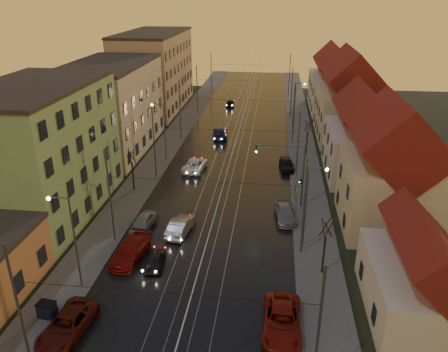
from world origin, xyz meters
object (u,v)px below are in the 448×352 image
at_px(street_lamp_2, 162,126).
at_px(dumpster, 47,310).
at_px(parked_left_2, 130,251).
at_px(parked_left_3, 143,223).
at_px(driving_car_1, 180,226).
at_px(parked_right_0, 282,321).
at_px(traffic_light_mast, 294,167).
at_px(driving_car_2, 195,165).
at_px(driving_car_4, 230,103).
at_px(street_lamp_0, 70,233).
at_px(driving_car_0, 155,260).
at_px(street_lamp_3, 296,101).
at_px(street_lamp_1, 310,199).
at_px(parked_right_2, 287,164).
at_px(parked_left_1, 68,325).
at_px(parked_right_1, 285,213).
at_px(driving_car_3, 220,133).

distance_m(street_lamp_2, dumpster, 31.96).
xyz_separation_m(street_lamp_2, parked_left_2, (2.90, -23.73, -4.11)).
height_order(parked_left_2, parked_left_3, parked_left_2).
height_order(driving_car_1, parked_right_0, parked_right_0).
relative_size(traffic_light_mast, parked_left_2, 1.34).
distance_m(driving_car_2, driving_car_4, 33.87).
height_order(street_lamp_0, driving_car_0, street_lamp_0).
xyz_separation_m(traffic_light_mast, parked_right_0, (-1.13, -18.90, -3.81)).
distance_m(street_lamp_3, dumpster, 51.44).
relative_size(traffic_light_mast, parked_left_3, 1.69).
bearing_deg(dumpster, street_lamp_1, 38.59).
xyz_separation_m(street_lamp_0, traffic_light_mast, (17.10, 16.00, -0.29)).
relative_size(driving_car_0, parked_left_3, 0.85).
relative_size(driving_car_1, parked_right_2, 1.09).
height_order(driving_car_4, parked_left_2, parked_left_2).
relative_size(street_lamp_2, dumpster, 6.67).
relative_size(street_lamp_2, parked_right_0, 1.41).
xyz_separation_m(street_lamp_3, parked_left_3, (-15.66, -34.68, -4.16)).
xyz_separation_m(street_lamp_1, driving_car_0, (-12.91, -4.53, -4.27)).
xyz_separation_m(street_lamp_2, driving_car_4, (5.99, 30.75, -4.21)).
xyz_separation_m(parked_right_2, dumpster, (-17.34, -30.13, -0.03)).
bearing_deg(street_lamp_2, driving_car_4, 78.97).
bearing_deg(parked_left_1, driving_car_4, 91.72).
bearing_deg(parked_right_0, dumpster, -176.58).
bearing_deg(parked_left_2, parked_right_0, -22.14).
relative_size(driving_car_1, parked_left_2, 0.87).
relative_size(street_lamp_2, parked_right_2, 1.85).
height_order(driving_car_1, parked_right_2, driving_car_1).
bearing_deg(parked_right_1, driving_car_0, -146.74).
bearing_deg(driving_car_4, dumpster, 80.43).
height_order(driving_car_0, parked_right_2, parked_right_2).
xyz_separation_m(driving_car_4, parked_left_2, (-3.09, -54.48, 0.10)).
distance_m(parked_left_3, parked_right_0, 18.15).
distance_m(street_lamp_0, street_lamp_2, 28.00).
xyz_separation_m(parked_right_1, dumpster, (-17.01, -16.69, 0.01)).
relative_size(street_lamp_0, dumpster, 6.67).
height_order(street_lamp_0, driving_car_2, street_lamp_0).
distance_m(street_lamp_3, driving_car_2, 23.67).
distance_m(parked_left_2, dumpster, 8.70).
height_order(driving_car_1, driving_car_4, driving_car_1).
bearing_deg(parked_right_2, street_lamp_0, -128.16).
xyz_separation_m(street_lamp_2, dumpster, (-0.63, -31.68, -4.19)).
height_order(street_lamp_1, driving_car_0, street_lamp_1).
bearing_deg(dumpster, street_lamp_0, 87.06).
xyz_separation_m(driving_car_1, driving_car_3, (0.10, 29.60, 0.02)).
bearing_deg(driving_car_2, street_lamp_0, 83.63).
bearing_deg(parked_right_2, traffic_light_mast, -93.72).
relative_size(driving_car_2, parked_right_2, 1.20).
bearing_deg(street_lamp_0, street_lamp_2, 90.00).
xyz_separation_m(parked_right_0, parked_right_1, (0.42, 15.91, -0.10)).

